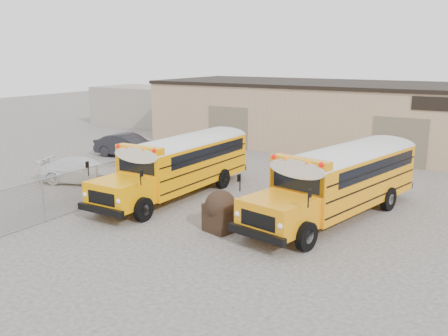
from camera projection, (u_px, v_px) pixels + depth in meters
The scene contains 9 objects.
ground at pixel (209, 227), 19.77m from camera, with size 120.00×120.00×0.00m, color #474441.
warehouse at pixel (359, 115), 35.92m from camera, with size 30.20×10.20×4.67m.
chainlink_fence at pixel (141, 172), 25.09m from camera, with size 0.07×18.07×1.81m.
distant_building_left at pixel (142, 105), 48.81m from camera, with size 8.00×6.00×3.60m, color gray.
school_bus_left at pixel (242, 143), 28.91m from camera, with size 2.67×9.83×2.87m.
school_bus_right at pixel (404, 155), 25.14m from camera, with size 4.53×10.45×2.97m.
tarp_bundle at pixel (220, 210), 19.09m from camera, with size 1.29×1.21×1.63m.
car_white at pixel (83, 170), 26.39m from camera, with size 1.88×4.61×1.34m, color silver.
car_dark at pixel (128, 146), 33.03m from camera, with size 1.62×4.64×1.53m, color black.
Camera 1 is at (10.21, -15.74, 6.68)m, focal length 40.00 mm.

